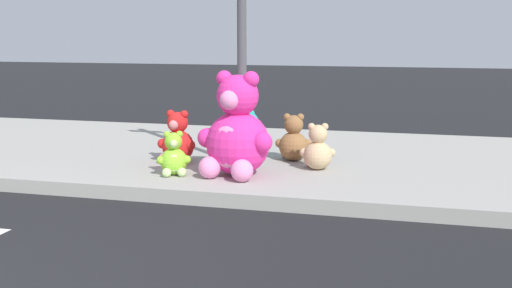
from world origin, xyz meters
TOP-DOWN VIEW (x-y plane):
  - sidewalk at (0.00, 5.20)m, footprint 28.00×4.40m
  - sign_pole at (1.00, 4.40)m, footprint 0.56×0.11m
  - plush_pink_large at (1.11, 3.82)m, footprint 0.88×0.80m
  - plush_teal at (0.85, 5.20)m, footprint 0.37×0.43m
  - plush_red at (0.20, 4.34)m, footprint 0.49×0.43m
  - plush_brown at (1.53, 4.83)m, footprint 0.44×0.41m
  - plush_tan at (1.91, 4.38)m, footprint 0.41×0.38m
  - plush_lime at (0.43, 3.66)m, footprint 0.36×0.35m

SIDE VIEW (x-z plane):
  - sidewalk at x=0.00m, z-range 0.00..0.15m
  - plush_lime at x=0.43m, z-range 0.10..0.59m
  - plush_tan at x=1.91m, z-range 0.10..0.64m
  - plush_teal at x=0.85m, z-range 0.09..0.65m
  - plush_brown at x=1.53m, z-range 0.09..0.68m
  - plush_red at x=0.20m, z-range 0.09..0.72m
  - plush_pink_large at x=1.11m, z-range 0.03..1.19m
  - sign_pole at x=1.00m, z-range 0.25..3.45m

